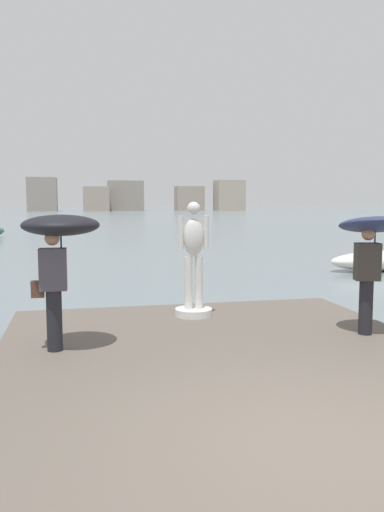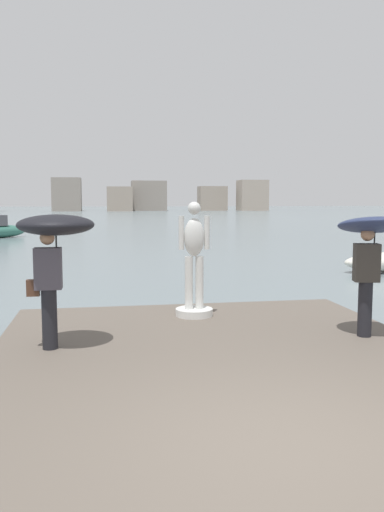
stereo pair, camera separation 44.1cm
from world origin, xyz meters
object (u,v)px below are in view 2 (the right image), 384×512
object	(u,v)px
onlooker_left	(54,239)
boat_mid	(0,229)
onlooker_right	(373,240)
statue_white_figure	(194,269)

from	to	relation	value
onlooker_left	boat_mid	world-z (taller)	onlooker_left
onlooker_left	onlooker_right	bearing A→B (deg)	-1.78
statue_white_figure	boat_mid	size ratio (longest dim) A/B	0.58
onlooker_right	boat_mid	bearing A→B (deg)	110.19
onlooker_left	onlooker_right	xyz separation A→B (m)	(4.87, -0.15, -0.06)
onlooker_right	boat_mid	world-z (taller)	onlooker_right
statue_white_figure	onlooker_right	world-z (taller)	statue_white_figure
statue_white_figure	onlooker_left	size ratio (longest dim) A/B	1.09
onlooker_right	onlooker_left	bearing A→B (deg)	178.22
statue_white_figure	onlooker_right	xyz separation A→B (m)	(2.50, -1.92, 0.65)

